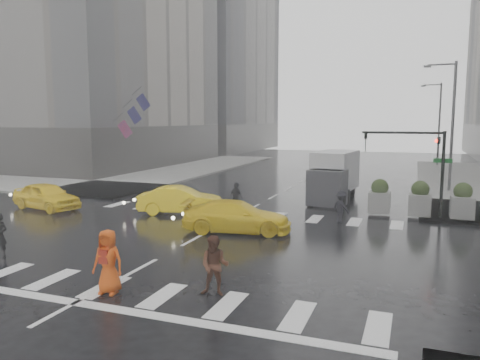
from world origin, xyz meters
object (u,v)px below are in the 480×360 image
at_px(taxi_mid, 181,200).
at_px(box_truck, 333,175).
at_px(pedestrian_brown, 215,266).
at_px(pedestrian_orange, 108,261).
at_px(taxi_front, 46,196).
at_px(traffic_signal_pole, 422,156).

height_order(taxi_mid, box_truck, box_truck).
relative_size(pedestrian_brown, taxi_mid, 0.39).
bearing_deg(taxi_mid, pedestrian_brown, -164.22).
relative_size(pedestrian_orange, taxi_front, 0.43).
height_order(pedestrian_brown, taxi_front, pedestrian_brown).
distance_m(taxi_front, taxi_mid, 7.89).
xyz_separation_m(taxi_front, box_truck, (14.76, 8.52, 0.87)).
relative_size(taxi_front, taxi_mid, 0.99).
distance_m(traffic_signal_pole, taxi_front, 20.53).
relative_size(traffic_signal_pole, box_truck, 0.78).
bearing_deg(taxi_front, pedestrian_orange, -117.65).
distance_m(pedestrian_orange, box_truck, 18.52).
xyz_separation_m(pedestrian_orange, taxi_mid, (-3.51, 11.18, -0.22)).
relative_size(taxi_front, box_truck, 0.77).
distance_m(taxi_front, box_truck, 17.07).
height_order(taxi_front, box_truck, box_truck).
bearing_deg(taxi_front, box_truck, -47.03).
bearing_deg(traffic_signal_pole, pedestrian_orange, -120.85).
relative_size(pedestrian_brown, box_truck, 0.31).
height_order(pedestrian_orange, taxi_mid, pedestrian_orange).
bearing_deg(traffic_signal_pole, pedestrian_brown, -112.68).
relative_size(traffic_signal_pole, taxi_mid, 1.00).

